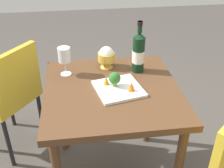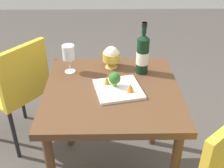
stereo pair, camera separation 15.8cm
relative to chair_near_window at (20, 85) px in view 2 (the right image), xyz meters
name	(u,v)px [view 2 (the right image)]	position (x,y,z in m)	size (l,w,h in m)	color
dining_table	(112,103)	(-0.66, 0.37, 0.10)	(0.77, 0.77, 0.73)	brown
chair_near_window	(20,85)	(0.00, 0.00, 0.00)	(0.56, 0.56, 0.85)	gold
wine_bottle	(143,54)	(-0.85, 0.18, 0.33)	(0.08, 0.08, 0.33)	black
wine_glass	(69,53)	(-0.40, 0.17, 0.33)	(0.08, 0.08, 0.18)	white
rice_bowl	(112,57)	(-0.66, 0.11, 0.28)	(0.11, 0.11, 0.14)	gold
serving_plate	(118,89)	(-0.69, 0.39, 0.21)	(0.30, 0.30, 0.02)	white
broccoli_floret	(115,79)	(-0.67, 0.38, 0.27)	(0.07, 0.07, 0.09)	#729E4C
carrot_garnish_left	(130,87)	(-0.76, 0.43, 0.25)	(0.04, 0.04, 0.05)	orange
carrot_garnish_right	(107,80)	(-0.63, 0.35, 0.24)	(0.03, 0.03, 0.05)	orange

